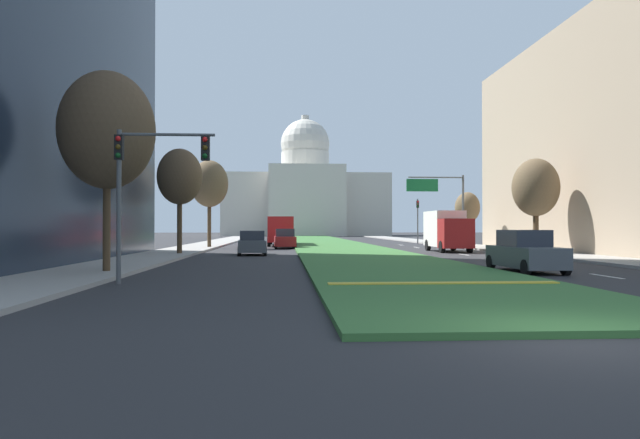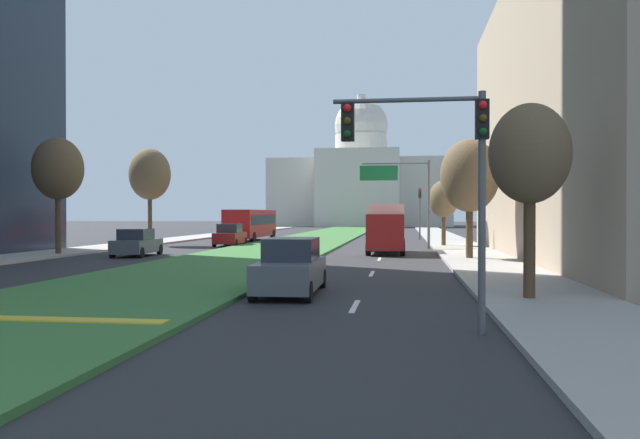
% 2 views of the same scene
% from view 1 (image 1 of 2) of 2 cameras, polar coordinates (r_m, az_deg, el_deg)
% --- Properties ---
extents(ground_plane, '(280.12, 280.12, 0.00)m').
position_cam_1_polar(ground_plane, '(73.63, 0.37, -2.24)').
color(ground_plane, '#2B2B2D').
extents(grass_median, '(8.09, 114.60, 0.14)m').
position_cam_1_polar(grass_median, '(67.28, 0.74, -2.33)').
color(grass_median, '#386B33').
rests_on(grass_median, ground_plane).
extents(median_curb_nose, '(7.28, 0.50, 0.04)m').
position_cam_1_polar(median_curb_nose, '(18.99, 11.87, -6.03)').
color(median_curb_nose, gold).
rests_on(median_curb_nose, grass_median).
extents(lane_dashes_right, '(0.16, 42.61, 0.01)m').
position_cam_1_polar(lane_dashes_right, '(44.23, 12.99, -3.21)').
color(lane_dashes_right, silver).
rests_on(lane_dashes_right, ground_plane).
extents(sidewalk_left, '(4.00, 114.60, 0.15)m').
position_cam_1_polar(sidewalk_left, '(61.25, -11.09, -2.46)').
color(sidewalk_left, '#9E9991').
rests_on(sidewalk_left, ground_plane).
extents(sidewalk_right, '(4.00, 114.60, 0.15)m').
position_cam_1_polar(sidewalk_right, '(63.36, 13.05, -2.40)').
color(sidewalk_right, '#9E9991').
rests_on(sidewalk_right, ground_plane).
extents(capitol_building, '(37.29, 23.86, 28.07)m').
position_cam_1_polar(capitol_building, '(136.49, -1.43, 2.27)').
color(capitol_building, beige).
rests_on(capitol_building, ground_plane).
extents(traffic_light_near_left, '(3.34, 0.35, 5.20)m').
position_cam_1_polar(traffic_light_near_left, '(20.75, -16.65, 4.49)').
color(traffic_light_near_left, '#515456').
rests_on(traffic_light_near_left, ground_plane).
extents(traffic_light_far_right, '(0.28, 0.35, 5.20)m').
position_cam_1_polar(traffic_light_far_right, '(69.32, 9.44, 0.41)').
color(traffic_light_far_right, '#515456').
rests_on(traffic_light_far_right, ground_plane).
extents(overhead_guide_sign, '(5.15, 0.20, 6.50)m').
position_cam_1_polar(overhead_guide_sign, '(52.76, 11.77, 2.21)').
color(overhead_guide_sign, '#515456').
rests_on(overhead_guide_sign, ground_plane).
extents(street_tree_left_near, '(3.83, 3.83, 8.25)m').
position_cam_1_polar(street_tree_left_near, '(25.63, -19.93, 8.10)').
color(street_tree_left_near, '#4C3823').
rests_on(street_tree_left_near, ground_plane).
extents(street_tree_left_mid, '(3.04, 3.04, 7.25)m').
position_cam_1_polar(street_tree_left_mid, '(41.11, -13.44, 4.00)').
color(street_tree_left_mid, '#4C3823').
rests_on(street_tree_left_mid, ground_plane).
extents(street_tree_right_mid, '(3.23, 3.23, 6.72)m').
position_cam_1_polar(street_tree_right_mid, '(43.71, 20.16, 2.90)').
color(street_tree_right_mid, '#4C3823').
rests_on(street_tree_right_mid, ground_plane).
extents(street_tree_left_far, '(3.37, 3.37, 7.94)m').
position_cam_1_polar(street_tree_left_far, '(53.84, -10.67, 3.39)').
color(street_tree_left_far, '#4C3823').
rests_on(street_tree_left_far, ground_plane).
extents(street_tree_right_far, '(2.29, 2.29, 5.18)m').
position_cam_1_polar(street_tree_right_far, '(56.23, 14.08, 1.08)').
color(street_tree_right_far, '#4C3823').
rests_on(street_tree_right_far, ground_plane).
extents(sedan_lead_stopped, '(1.94, 4.66, 1.80)m').
position_cam_1_polar(sedan_lead_stopped, '(26.69, 19.25, -3.02)').
color(sedan_lead_stopped, '#4C5156').
rests_on(sedan_lead_stopped, ground_plane).
extents(sedan_midblock, '(2.16, 4.31, 1.67)m').
position_cam_1_polar(sedan_midblock, '(40.85, -6.60, -2.33)').
color(sedan_midblock, '#4C5156').
rests_on(sedan_midblock, ground_plane).
extents(sedan_distant, '(2.08, 4.48, 1.78)m').
position_cam_1_polar(sedan_distant, '(53.25, -3.43, -1.92)').
color(sedan_distant, maroon).
rests_on(sedan_distant, ground_plane).
extents(box_truck_delivery, '(2.40, 6.40, 3.20)m').
position_cam_1_polar(box_truck_delivery, '(47.28, 12.21, -1.02)').
color(box_truck_delivery, maroon).
rests_on(box_truck_delivery, ground_plane).
extents(city_bus, '(2.62, 11.00, 2.95)m').
position_cam_1_polar(city_bus, '(61.79, -3.81, -0.89)').
color(city_bus, '#B21E1E').
rests_on(city_bus, ground_plane).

